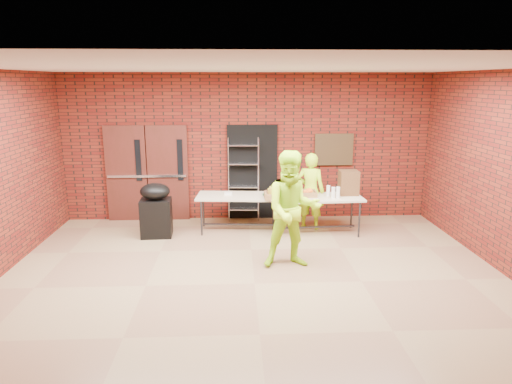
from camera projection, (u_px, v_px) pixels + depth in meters
room at (255, 181)px, 6.59m from camera, size 8.08×7.08×3.28m
double_doors at (148, 173)px, 9.96m from camera, size 1.78×0.12×2.10m
dark_doorway at (252, 172)px, 10.08m from camera, size 1.10×0.06×2.10m
bronze_plaque at (334, 149)px, 10.04m from camera, size 0.85×0.04×0.70m
wire_rack at (244, 180)px, 9.97m from camera, size 0.68×0.26×1.83m
table_left at (242, 198)px, 9.33m from camera, size 1.87×0.90×0.75m
table_right at (316, 200)px, 9.15m from camera, size 1.88×0.85×0.76m
basket_bananas at (276, 195)px, 9.01m from camera, size 0.46×0.36×0.14m
basket_oranges at (306, 193)px, 9.17m from camera, size 0.43×0.33×0.13m
basket_apples at (291, 196)px, 8.88m from camera, size 0.49×0.38×0.15m
muffin_tray at (273, 193)px, 9.32m from camera, size 0.43×0.43×0.11m
napkin_box at (228, 193)px, 9.34m from camera, size 0.16×0.11×0.05m
coffee_dispenser at (349, 183)px, 9.26m from camera, size 0.38×0.34×0.49m
cup_stack_front at (333, 193)px, 8.98m from camera, size 0.07×0.07×0.22m
cup_stack_mid at (338, 192)px, 9.00m from camera, size 0.08×0.08×0.23m
cup_stack_back at (328, 191)px, 9.15m from camera, size 0.07×0.07×0.22m
covered_grill at (156, 210)px, 9.00m from camera, size 0.62×0.52×1.08m
volunteer_woman at (310, 191)px, 9.44m from camera, size 0.69×0.58×1.60m
volunteer_man at (293, 210)px, 7.43m from camera, size 0.99×0.79×1.94m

